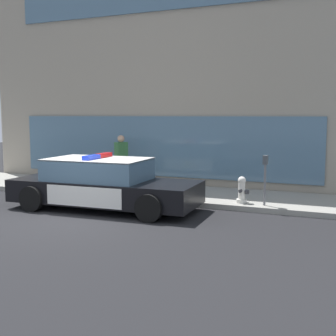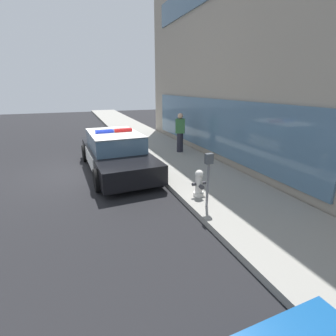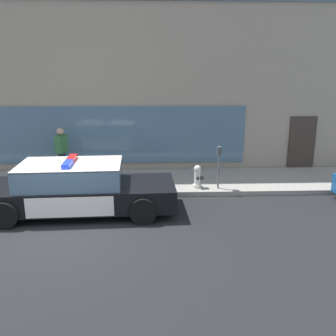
{
  "view_description": "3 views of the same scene",
  "coord_description": "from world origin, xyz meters",
  "views": [
    {
      "loc": [
        6.33,
        -8.82,
        2.55
      ],
      "look_at": [
        1.45,
        2.71,
        1.03
      ],
      "focal_mm": 46.82,
      "sensor_mm": 36.0,
      "label": 1
    },
    {
      "loc": [
        9.01,
        -0.12,
        2.94
      ],
      "look_at": [
        2.4,
        2.44,
        0.62
      ],
      "focal_mm": 26.58,
      "sensor_mm": 36.0,
      "label": 2
    },
    {
      "loc": [
        2.21,
        -8.09,
        3.74
      ],
      "look_at": [
        2.62,
        2.11,
        1.0
      ],
      "focal_mm": 38.78,
      "sensor_mm": 36.0,
      "label": 3
    }
  ],
  "objects": [
    {
      "name": "pedestrian_on_sidewalk",
      "position": [
        -0.97,
        4.32,
        1.01
      ],
      "size": [
        0.42,
        0.48,
        1.71
      ],
      "rotation": [
        0.0,
        0.0,
        2.66
      ],
      "color": "#23232D",
      "rests_on": "sidewalk"
    },
    {
      "name": "storefront_building",
      "position": [
        2.23,
        11.05,
        4.58
      ],
      "size": [
        18.63,
        11.74,
        9.16
      ],
      "color": "gray",
      "rests_on": "ground"
    },
    {
      "name": "ground",
      "position": [
        0.0,
        0.0,
        0.0
      ],
      "size": [
        48.0,
        48.0,
        0.0
      ],
      "primitive_type": "plane",
      "color": "black"
    },
    {
      "name": "fire_hydrant",
      "position": [
        3.59,
        2.86,
        0.5
      ],
      "size": [
        0.34,
        0.39,
        0.73
      ],
      "color": "silver",
      "rests_on": "sidewalk"
    },
    {
      "name": "sidewalk",
      "position": [
        0.0,
        3.79,
        0.07
      ],
      "size": [
        48.0,
        2.78,
        0.15
      ],
      "primitive_type": "cube",
      "color": "gray",
      "rests_on": "ground"
    },
    {
      "name": "police_cruiser",
      "position": [
        0.14,
        1.28,
        0.68
      ],
      "size": [
        5.19,
        2.25,
        1.49
      ],
      "rotation": [
        0.0,
        0.0,
        0.04
      ],
      "color": "black",
      "rests_on": "ground"
    },
    {
      "name": "parking_meter",
      "position": [
        4.23,
        2.74,
        1.08
      ],
      "size": [
        0.12,
        0.18,
        1.34
      ],
      "color": "slate",
      "rests_on": "sidewalk"
    }
  ]
}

